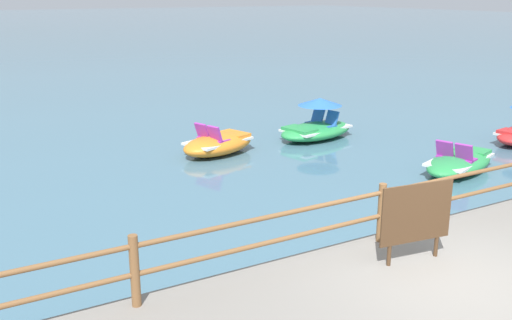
{
  "coord_description": "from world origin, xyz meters",
  "views": [
    {
      "loc": [
        -5.91,
        -4.87,
        4.2
      ],
      "look_at": [
        -0.27,
        5.0,
        0.9
      ],
      "focal_mm": 41.09,
      "sensor_mm": 36.0,
      "label": 1
    }
  ],
  "objects_px": {
    "pedal_boat_0": "(459,162)",
    "pedal_boat_1": "(316,126)",
    "sign_board": "(416,214)",
    "pedal_boat_2": "(218,143)"
  },
  "relations": [
    {
      "from": "sign_board",
      "to": "pedal_boat_1",
      "type": "height_order",
      "value": "sign_board"
    },
    {
      "from": "pedal_boat_1",
      "to": "pedal_boat_2",
      "type": "relative_size",
      "value": 1.13
    },
    {
      "from": "pedal_boat_0",
      "to": "sign_board",
      "type": "bearing_deg",
      "value": -144.4
    },
    {
      "from": "pedal_boat_0",
      "to": "pedal_boat_2",
      "type": "bearing_deg",
      "value": 134.92
    },
    {
      "from": "pedal_boat_1",
      "to": "sign_board",
      "type": "bearing_deg",
      "value": -116.49
    },
    {
      "from": "pedal_boat_0",
      "to": "pedal_boat_1",
      "type": "distance_m",
      "value": 4.55
    },
    {
      "from": "pedal_boat_0",
      "to": "pedal_boat_1",
      "type": "height_order",
      "value": "pedal_boat_1"
    },
    {
      "from": "sign_board",
      "to": "pedal_boat_2",
      "type": "distance_m",
      "value": 8.03
    },
    {
      "from": "pedal_boat_1",
      "to": "pedal_boat_2",
      "type": "xyz_separation_m",
      "value": [
        -3.26,
        -0.1,
        -0.1
      ]
    },
    {
      "from": "sign_board",
      "to": "pedal_boat_2",
      "type": "relative_size",
      "value": 0.48
    }
  ]
}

